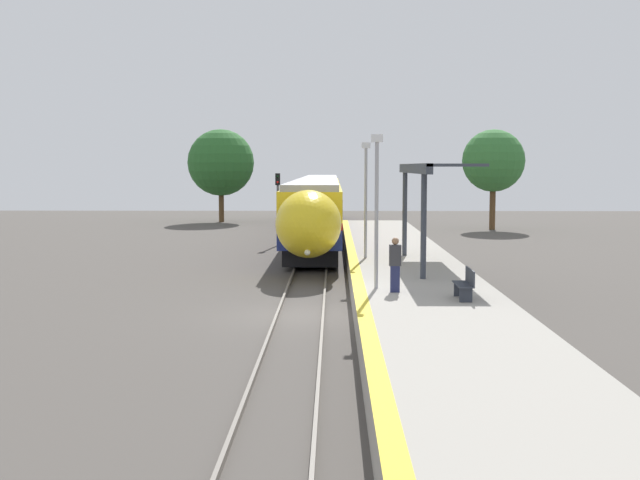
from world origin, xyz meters
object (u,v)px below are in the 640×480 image
platform_bench (466,283)px  lamppost_near (377,200)px  train (318,203)px  lamppost_mid (366,191)px  person_waiting (395,264)px  railway_signal (278,201)px

platform_bench → lamppost_near: size_ratio=0.29×
train → lamppost_mid: (2.39, -20.02, 1.42)m
platform_bench → person_waiting: 2.37m
lamppost_near → person_waiting: bearing=-54.7°
platform_bench → railway_signal: size_ratio=0.33×
railway_signal → lamppost_near: size_ratio=0.89×
person_waiting → railway_signal: bearing=102.6°
lamppost_near → railway_signal: bearing=101.7°
railway_signal → lamppost_mid: bearing=-71.7°
platform_bench → lamppost_mid: bearing=103.3°
lamppost_near → train: bearing=94.8°
lamppost_near → lamppost_mid: same height
train → person_waiting: bearing=-84.3°
person_waiting → lamppost_near: size_ratio=0.35×
lamppost_near → lamppost_mid: 8.41m
railway_signal → platform_bench: bearing=-73.8°
lamppost_mid → person_waiting: bearing=-86.7°
railway_signal → lamppost_near: (4.65, -22.43, 1.03)m
train → platform_bench: size_ratio=31.50×
train → person_waiting: (2.92, -29.19, -0.50)m
person_waiting → lamppost_mid: bearing=93.3°
train → lamppost_near: bearing=-85.2°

